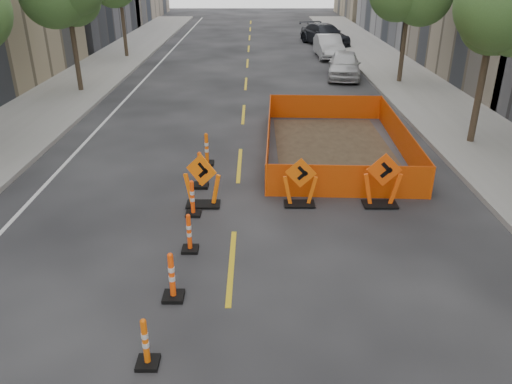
{
  "coord_description": "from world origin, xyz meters",
  "views": [
    {
      "loc": [
        0.54,
        -5.33,
        6.13
      ],
      "look_at": [
        0.55,
        5.5,
        1.1
      ],
      "focal_mm": 35.0,
      "sensor_mm": 36.0,
      "label": 1
    }
  ],
  "objects_px": {
    "channelizer_8": "(207,149)",
    "channelizer_7": "(200,170)",
    "channelizer_3": "(145,342)",
    "chevron_sign_center": "(300,182)",
    "chevron_sign_left": "(202,180)",
    "parked_car_mid": "(329,46)",
    "chevron_sign_right": "(383,180)",
    "channelizer_5": "(189,233)",
    "parked_car_far": "(325,35)",
    "channelizer_6": "(192,198)",
    "channelizer_4": "(172,276)",
    "parked_car_near": "(344,65)"
  },
  "relations": [
    {
      "from": "channelizer_8",
      "to": "channelizer_7",
      "type": "bearing_deg",
      "value": -90.99
    },
    {
      "from": "channelizer_3",
      "to": "chevron_sign_center",
      "type": "height_order",
      "value": "chevron_sign_center"
    },
    {
      "from": "channelizer_3",
      "to": "chevron_sign_left",
      "type": "bearing_deg",
      "value": 86.57
    },
    {
      "from": "channelizer_8",
      "to": "parked_car_mid",
      "type": "height_order",
      "value": "parked_car_mid"
    },
    {
      "from": "channelizer_8",
      "to": "parked_car_mid",
      "type": "xyz_separation_m",
      "value": [
        6.67,
        20.19,
        0.21
      ]
    },
    {
      "from": "channelizer_3",
      "to": "parked_car_mid",
      "type": "distance_m",
      "value": 30.02
    },
    {
      "from": "channelizer_8",
      "to": "chevron_sign_center",
      "type": "bearing_deg",
      "value": -47.29
    },
    {
      "from": "chevron_sign_left",
      "to": "chevron_sign_right",
      "type": "xyz_separation_m",
      "value": [
        4.87,
        -0.0,
        0.01
      ]
    },
    {
      "from": "channelizer_5",
      "to": "parked_car_far",
      "type": "height_order",
      "value": "parked_car_far"
    },
    {
      "from": "channelizer_7",
      "to": "channelizer_6",
      "type": "bearing_deg",
      "value": -90.7
    },
    {
      "from": "channelizer_5",
      "to": "chevron_sign_right",
      "type": "height_order",
      "value": "chevron_sign_right"
    },
    {
      "from": "channelizer_4",
      "to": "chevron_sign_center",
      "type": "xyz_separation_m",
      "value": [
        2.85,
        4.18,
        0.17
      ]
    },
    {
      "from": "channelizer_3",
      "to": "parked_car_far",
      "type": "height_order",
      "value": "parked_car_far"
    },
    {
      "from": "channelizer_8",
      "to": "parked_car_mid",
      "type": "bearing_deg",
      "value": 71.72
    },
    {
      "from": "channelizer_7",
      "to": "chevron_sign_left",
      "type": "bearing_deg",
      "value": -81.43
    },
    {
      "from": "channelizer_4",
      "to": "parked_car_mid",
      "type": "height_order",
      "value": "parked_car_mid"
    },
    {
      "from": "channelizer_4",
      "to": "channelizer_3",
      "type": "bearing_deg",
      "value": -95.03
    },
    {
      "from": "channelizer_5",
      "to": "parked_car_mid",
      "type": "bearing_deg",
      "value": 75.57
    },
    {
      "from": "chevron_sign_right",
      "to": "parked_car_mid",
      "type": "relative_size",
      "value": 0.34
    },
    {
      "from": "parked_car_far",
      "to": "channelizer_7",
      "type": "bearing_deg",
      "value": -125.31
    },
    {
      "from": "chevron_sign_right",
      "to": "parked_car_near",
      "type": "xyz_separation_m",
      "value": [
        1.63,
        16.52,
        -0.03
      ]
    },
    {
      "from": "channelizer_3",
      "to": "channelizer_4",
      "type": "height_order",
      "value": "channelizer_4"
    },
    {
      "from": "channelizer_3",
      "to": "chevron_sign_right",
      "type": "bearing_deg",
      "value": 48.74
    },
    {
      "from": "channelizer_4",
      "to": "chevron_sign_right",
      "type": "height_order",
      "value": "chevron_sign_right"
    },
    {
      "from": "channelizer_5",
      "to": "channelizer_6",
      "type": "height_order",
      "value": "channelizer_6"
    },
    {
      "from": "parked_car_near",
      "to": "channelizer_7",
      "type": "bearing_deg",
      "value": -104.8
    },
    {
      "from": "chevron_sign_left",
      "to": "chevron_sign_right",
      "type": "relative_size",
      "value": 0.99
    },
    {
      "from": "channelizer_8",
      "to": "chevron_sign_left",
      "type": "height_order",
      "value": "chevron_sign_left"
    },
    {
      "from": "channelizer_8",
      "to": "chevron_sign_left",
      "type": "bearing_deg",
      "value": -87.03
    },
    {
      "from": "channelizer_4",
      "to": "channelizer_8",
      "type": "xyz_separation_m",
      "value": [
        0.04,
        7.23,
        0.02
      ]
    },
    {
      "from": "channelizer_7",
      "to": "parked_car_mid",
      "type": "relative_size",
      "value": 0.24
    },
    {
      "from": "channelizer_3",
      "to": "parked_car_near",
      "type": "relative_size",
      "value": 0.22
    },
    {
      "from": "channelizer_3",
      "to": "chevron_sign_center",
      "type": "xyz_separation_m",
      "value": [
        3.01,
        5.99,
        0.23
      ]
    },
    {
      "from": "channelizer_5",
      "to": "channelizer_6",
      "type": "relative_size",
      "value": 0.96
    },
    {
      "from": "channelizer_3",
      "to": "channelizer_7",
      "type": "bearing_deg",
      "value": 88.68
    },
    {
      "from": "chevron_sign_right",
      "to": "channelizer_8",
      "type": "bearing_deg",
      "value": 151.4
    },
    {
      "from": "chevron_sign_right",
      "to": "parked_car_near",
      "type": "height_order",
      "value": "chevron_sign_right"
    },
    {
      "from": "parked_car_mid",
      "to": "channelizer_8",
      "type": "bearing_deg",
      "value": -110.09
    },
    {
      "from": "channelizer_3",
      "to": "channelizer_5",
      "type": "xyz_separation_m",
      "value": [
        0.28,
        3.61,
        0.0
      ]
    },
    {
      "from": "chevron_sign_left",
      "to": "channelizer_3",
      "type": "bearing_deg",
      "value": -68.5
    },
    {
      "from": "parked_car_far",
      "to": "channelizer_5",
      "type": "bearing_deg",
      "value": -123.51
    },
    {
      "from": "channelizer_7",
      "to": "channelizer_8",
      "type": "height_order",
      "value": "channelizer_7"
    },
    {
      "from": "channelizer_3",
      "to": "channelizer_7",
      "type": "relative_size",
      "value": 0.85
    },
    {
      "from": "channelizer_6",
      "to": "channelizer_3",
      "type": "bearing_deg",
      "value": -91.53
    },
    {
      "from": "channelizer_3",
      "to": "parked_car_mid",
      "type": "height_order",
      "value": "parked_car_mid"
    },
    {
      "from": "channelizer_5",
      "to": "channelizer_4",
      "type": "bearing_deg",
      "value": -93.73
    },
    {
      "from": "channelizer_6",
      "to": "parked_car_mid",
      "type": "bearing_deg",
      "value": 74.23
    },
    {
      "from": "channelizer_8",
      "to": "chevron_sign_right",
      "type": "relative_size",
      "value": 0.7
    },
    {
      "from": "chevron_sign_left",
      "to": "parked_car_far",
      "type": "xyz_separation_m",
      "value": [
        6.93,
        28.9,
        0.04
      ]
    },
    {
      "from": "channelizer_8",
      "to": "parked_car_near",
      "type": "height_order",
      "value": "parked_car_near"
    }
  ]
}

